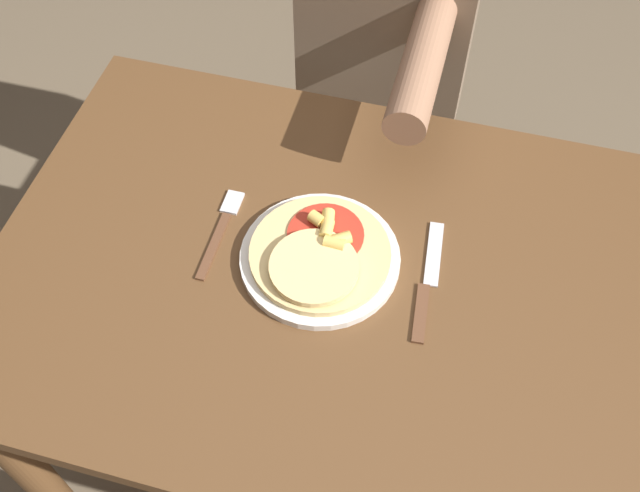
% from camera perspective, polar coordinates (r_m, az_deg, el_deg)
% --- Properties ---
extents(ground_plane, '(8.00, 8.00, 0.00)m').
position_cam_1_polar(ground_plane, '(1.81, 1.09, -15.25)').
color(ground_plane, brown).
extents(dining_table, '(1.09, 0.75, 0.74)m').
position_cam_1_polar(dining_table, '(1.25, 1.54, -5.41)').
color(dining_table, brown).
rests_on(dining_table, ground_plane).
extents(plate, '(0.25, 0.25, 0.01)m').
position_cam_1_polar(plate, '(1.15, 0.00, -0.95)').
color(plate, silver).
rests_on(plate, dining_table).
extents(pizza, '(0.22, 0.22, 0.04)m').
position_cam_1_polar(pizza, '(1.13, -0.02, -0.59)').
color(pizza, '#DBBC7A').
rests_on(pizza, plate).
extents(fork, '(0.03, 0.18, 0.00)m').
position_cam_1_polar(fork, '(1.20, -7.49, 1.45)').
color(fork, brown).
rests_on(fork, dining_table).
extents(knife, '(0.03, 0.22, 0.00)m').
position_cam_1_polar(knife, '(1.14, 8.20, -2.74)').
color(knife, brown).
rests_on(knife, dining_table).
extents(person_diner, '(0.33, 0.52, 1.19)m').
position_cam_1_polar(person_diner, '(1.59, 5.20, 14.97)').
color(person_diner, '#2D2D38').
rests_on(person_diner, ground_plane).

